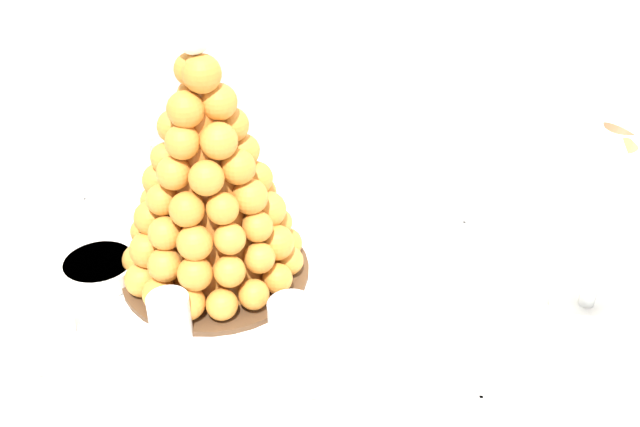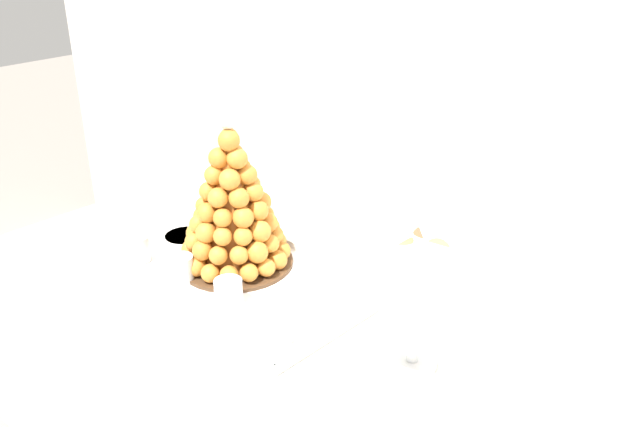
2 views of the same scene
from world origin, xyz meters
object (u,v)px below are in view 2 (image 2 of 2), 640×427
(dessert_cup_centre, at_px, (229,294))
(creme_brulee_ramekin, at_px, (185,240))
(dessert_cup_left, at_px, (138,249))
(macaron_goblet, at_px, (417,286))
(croquembouche, at_px, (233,208))
(dessert_cup_mid_right, at_px, (277,331))
(dessert_cup_mid_left, at_px, (182,270))
(serving_tray, at_px, (241,278))
(wine_glass, at_px, (259,176))

(dessert_cup_centre, relative_size, creme_brulee_ramekin, 0.57)
(dessert_cup_left, relative_size, macaron_goblet, 0.22)
(croquembouche, bearing_deg, macaron_goblet, -0.90)
(croquembouche, bearing_deg, dessert_cup_mid_right, -25.98)
(dessert_cup_mid_left, bearing_deg, macaron_goblet, 12.99)
(dessert_cup_centre, xyz_separation_m, creme_brulee_ramekin, (-0.27, 0.09, -0.01))
(dessert_cup_centre, xyz_separation_m, dessert_cup_mid_right, (0.15, -0.01, -0.01))
(creme_brulee_ramekin, bearing_deg, macaron_goblet, 1.59)
(serving_tray, height_order, dessert_cup_centre, dessert_cup_centre)
(dessert_cup_left, height_order, dessert_cup_mid_right, dessert_cup_left)
(dessert_cup_left, distance_m, dessert_cup_mid_left, 0.15)
(dessert_cup_mid_right, height_order, creme_brulee_ramekin, dessert_cup_mid_right)
(dessert_cup_mid_left, height_order, macaron_goblet, macaron_goblet)
(dessert_cup_centre, bearing_deg, croquembouche, 135.13)
(dessert_cup_mid_left, relative_size, creme_brulee_ramekin, 0.57)
(dessert_cup_mid_right, relative_size, creme_brulee_ramekin, 0.55)
(dessert_cup_left, xyz_separation_m, creme_brulee_ramekin, (0.02, 0.11, -0.01))
(serving_tray, distance_m, dessert_cup_mid_right, 0.24)
(creme_brulee_ramekin, bearing_deg, wine_glass, 87.34)
(dessert_cup_mid_right, xyz_separation_m, creme_brulee_ramekin, (-0.42, 0.11, -0.01))
(dessert_cup_centre, xyz_separation_m, macaron_goblet, (0.36, 0.11, 0.12))
(croquembouche, relative_size, creme_brulee_ramekin, 3.44)
(serving_tray, bearing_deg, creme_brulee_ramekin, 178.17)
(serving_tray, bearing_deg, dessert_cup_left, -154.61)
(dessert_cup_left, xyz_separation_m, dessert_cup_mid_left, (0.15, 0.01, -0.00))
(croquembouche, bearing_deg, dessert_cup_left, -141.21)
(dessert_cup_mid_left, bearing_deg, dessert_cup_centre, 2.22)
(dessert_cup_mid_right, bearing_deg, dessert_cup_centre, 175.00)
(dessert_cup_mid_left, relative_size, wine_glass, 0.37)
(serving_tray, distance_m, macaron_goblet, 0.46)
(wine_glass, bearing_deg, dessert_cup_left, -95.06)
(serving_tray, xyz_separation_m, dessert_cup_left, (-0.22, -0.11, 0.03))
(serving_tray, height_order, wine_glass, wine_glass)
(dessert_cup_centre, bearing_deg, macaron_goblet, 17.08)
(serving_tray, height_order, croquembouche, croquembouche)
(dessert_cup_mid_left, distance_m, dessert_cup_mid_right, 0.30)
(macaron_goblet, xyz_separation_m, wine_glass, (-0.62, 0.20, -0.04))
(macaron_goblet, relative_size, wine_glass, 1.66)
(macaron_goblet, bearing_deg, dessert_cup_centre, -162.92)
(serving_tray, bearing_deg, dessert_cup_centre, -51.89)
(dessert_cup_mid_left, xyz_separation_m, macaron_goblet, (0.51, 0.12, 0.12))
(dessert_cup_centre, height_order, wine_glass, wine_glass)
(serving_tray, distance_m, dessert_cup_mid_left, 0.12)
(creme_brulee_ramekin, bearing_deg, dessert_cup_mid_right, -14.26)
(croquembouche, height_order, dessert_cup_mid_right, croquembouche)
(dessert_cup_left, bearing_deg, dessert_cup_mid_left, 4.58)
(serving_tray, relative_size, croquembouche, 1.67)
(dessert_cup_left, xyz_separation_m, wine_glass, (0.03, 0.33, 0.08))
(dessert_cup_left, relative_size, dessert_cup_mid_right, 1.04)
(croquembouche, bearing_deg, serving_tray, -31.76)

